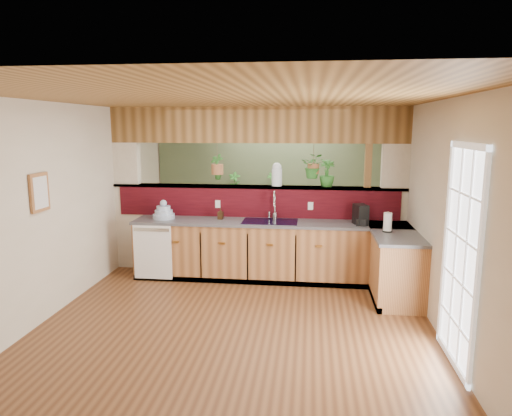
# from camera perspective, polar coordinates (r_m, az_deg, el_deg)

# --- Properties ---
(ground) EXTENTS (4.60, 7.00, 0.01)m
(ground) POSITION_cam_1_polar(r_m,az_deg,el_deg) (6.19, -1.47, -11.68)
(ground) COLOR brown
(ground) RESTS_ON ground
(ceiling) EXTENTS (4.60, 7.00, 0.01)m
(ceiling) POSITION_cam_1_polar(r_m,az_deg,el_deg) (5.76, -1.59, 13.11)
(ceiling) COLOR brown
(ceiling) RESTS_ON ground
(wall_back) EXTENTS (4.60, 0.02, 2.60)m
(wall_back) POSITION_cam_1_polar(r_m,az_deg,el_deg) (9.28, 1.62, 3.96)
(wall_back) COLOR beige
(wall_back) RESTS_ON ground
(wall_front) EXTENTS (4.60, 0.02, 2.60)m
(wall_front) POSITION_cam_1_polar(r_m,az_deg,el_deg) (2.55, -13.33, -13.36)
(wall_front) COLOR beige
(wall_front) RESTS_ON ground
(wall_left) EXTENTS (0.02, 7.00, 2.60)m
(wall_left) POSITION_cam_1_polar(r_m,az_deg,el_deg) (6.57, -21.78, 0.65)
(wall_left) COLOR beige
(wall_left) RESTS_ON ground
(wall_right) EXTENTS (0.02, 7.00, 2.60)m
(wall_right) POSITION_cam_1_polar(r_m,az_deg,el_deg) (5.96, 20.94, -0.21)
(wall_right) COLOR beige
(wall_right) RESTS_ON ground
(pass_through_partition) EXTENTS (4.60, 0.21, 2.60)m
(pass_through_partition) POSITION_cam_1_polar(r_m,az_deg,el_deg) (7.17, 0.28, 1.24)
(pass_through_partition) COLOR beige
(pass_through_partition) RESTS_ON ground
(pass_through_ledge) EXTENTS (4.60, 0.21, 0.04)m
(pass_through_ledge) POSITION_cam_1_polar(r_m,az_deg,el_deg) (7.15, 0.04, 2.66)
(pass_through_ledge) COLOR brown
(pass_through_ledge) RESTS_ON ground
(header_beam) EXTENTS (4.60, 0.15, 0.55)m
(header_beam) POSITION_cam_1_polar(r_m,az_deg,el_deg) (7.09, 0.05, 10.34)
(header_beam) COLOR brown
(header_beam) RESTS_ON ground
(sage_backwall) EXTENTS (4.55, 0.02, 2.55)m
(sage_backwall) POSITION_cam_1_polar(r_m,az_deg,el_deg) (9.26, 1.61, 3.95)
(sage_backwall) COLOR #546444
(sage_backwall) RESTS_ON ground
(countertop) EXTENTS (4.14, 1.52, 0.90)m
(countertop) POSITION_cam_1_polar(r_m,az_deg,el_deg) (6.81, 6.60, -5.70)
(countertop) COLOR brown
(countertop) RESTS_ON ground
(dishwasher) EXTENTS (0.58, 0.03, 0.82)m
(dishwasher) POSITION_cam_1_polar(r_m,az_deg,el_deg) (7.01, -12.80, -5.38)
(dishwasher) COLOR white
(dishwasher) RESTS_ON ground
(navy_sink) EXTENTS (0.82, 0.50, 0.18)m
(navy_sink) POSITION_cam_1_polar(r_m,az_deg,el_deg) (6.85, 1.75, -2.34)
(navy_sink) COLOR black
(navy_sink) RESTS_ON countertop
(french_door) EXTENTS (0.06, 1.02, 2.16)m
(french_door) POSITION_cam_1_polar(r_m,az_deg,el_deg) (4.78, 24.12, -5.96)
(french_door) COLOR white
(french_door) RESTS_ON ground
(framed_print) EXTENTS (0.04, 0.35, 0.45)m
(framed_print) POSITION_cam_1_polar(r_m,az_deg,el_deg) (5.84, -25.42, 1.76)
(framed_print) COLOR brown
(framed_print) RESTS_ON wall_left
(faucet) EXTENTS (0.20, 0.20, 0.45)m
(faucet) POSITION_cam_1_polar(r_m,az_deg,el_deg) (6.94, 2.30, 0.52)
(faucet) COLOR #B7B7B2
(faucet) RESTS_ON countertop
(dish_stack) EXTENTS (0.34, 0.34, 0.29)m
(dish_stack) POSITION_cam_1_polar(r_m,az_deg,el_deg) (7.16, -11.46, -0.60)
(dish_stack) COLOR #A2B4D2
(dish_stack) RESTS_ON countertop
(soap_dispenser) EXTENTS (0.09, 0.09, 0.17)m
(soap_dispenser) POSITION_cam_1_polar(r_m,az_deg,el_deg) (7.00, -4.46, -0.71)
(soap_dispenser) COLOR #3C2816
(soap_dispenser) RESTS_ON countertop
(coffee_maker) EXTENTS (0.16, 0.27, 0.30)m
(coffee_maker) POSITION_cam_1_polar(r_m,az_deg,el_deg) (6.76, 12.94, -0.91)
(coffee_maker) COLOR black
(coffee_maker) RESTS_ON countertop
(paper_towel) EXTENTS (0.13, 0.13, 0.28)m
(paper_towel) POSITION_cam_1_polar(r_m,az_deg,el_deg) (6.39, 16.12, -1.76)
(paper_towel) COLOR black
(paper_towel) RESTS_ON countertop
(glass_jar) EXTENTS (0.16, 0.16, 0.36)m
(glass_jar) POSITION_cam_1_polar(r_m,az_deg,el_deg) (7.09, 2.62, 4.23)
(glass_jar) COLOR silver
(glass_jar) RESTS_ON pass_through_ledge
(ledge_plant_right) EXTENTS (0.25, 0.25, 0.41)m
(ledge_plant_right) POSITION_cam_1_polar(r_m,az_deg,el_deg) (7.08, 8.87, 4.31)
(ledge_plant_right) COLOR #296924
(ledge_plant_right) RESTS_ON pass_through_ledge
(hanging_plant_a) EXTENTS (0.25, 0.22, 0.52)m
(hanging_plant_a) POSITION_cam_1_polar(r_m,az_deg,el_deg) (7.20, -4.87, 6.15)
(hanging_plant_a) COLOR brown
(hanging_plant_a) RESTS_ON header_beam
(hanging_plant_b) EXTENTS (0.38, 0.34, 0.49)m
(hanging_plant_b) POSITION_cam_1_polar(r_m,az_deg,el_deg) (7.05, 7.21, 6.56)
(hanging_plant_b) COLOR brown
(hanging_plant_b) RESTS_ON header_beam
(shelving_console) EXTENTS (1.43, 0.90, 0.93)m
(shelving_console) POSITION_cam_1_polar(r_m,az_deg,el_deg) (9.18, -0.02, -1.16)
(shelving_console) COLOR black
(shelving_console) RESTS_ON ground
(shelf_plant_a) EXTENTS (0.23, 0.16, 0.44)m
(shelf_plant_a) POSITION_cam_1_polar(r_m,az_deg,el_deg) (9.13, -2.70, 3.14)
(shelf_plant_a) COLOR #296924
(shelf_plant_a) RESTS_ON shelving_console
(shelf_plant_b) EXTENTS (0.25, 0.25, 0.44)m
(shelf_plant_b) POSITION_cam_1_polar(r_m,az_deg,el_deg) (9.04, 2.09, 3.06)
(shelf_plant_b) COLOR #296924
(shelf_plant_b) RESTS_ON shelving_console
(floor_plant) EXTENTS (0.66, 0.58, 0.71)m
(floor_plant) POSITION_cam_1_polar(r_m,az_deg,el_deg) (8.23, 4.87, -3.56)
(floor_plant) COLOR #296924
(floor_plant) RESTS_ON ground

